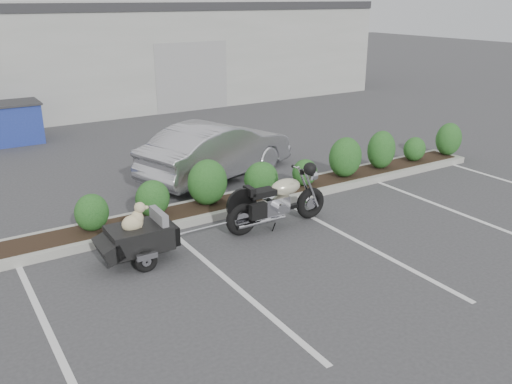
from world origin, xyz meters
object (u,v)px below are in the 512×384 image
pet_trailer (138,237)px  motorcycle (278,202)px  dumpster (8,123)px  sedan (217,150)px

pet_trailer → motorcycle: bearing=0.3°
dumpster → sedan: bearing=-58.4°
sedan → dumpster: (-3.77, 6.20, -0.06)m
sedan → dumpster: sedan is taller
motorcycle → dumpster: (-3.27, 9.54, 0.11)m
pet_trailer → dumpster: size_ratio=0.94×
pet_trailer → sedan: bearing=46.1°
motorcycle → pet_trailer: size_ratio=1.26×
pet_trailer → sedan: 4.67m
motorcycle → pet_trailer: 2.78m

